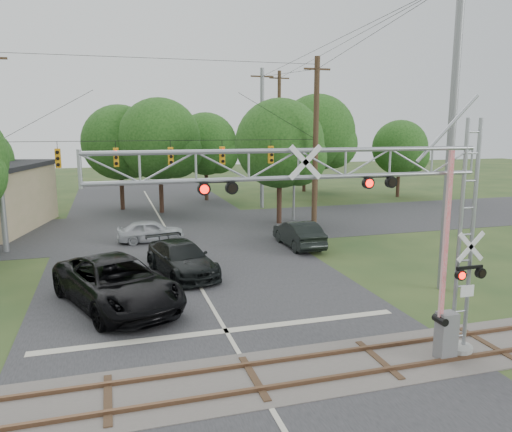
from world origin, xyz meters
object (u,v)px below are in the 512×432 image
object	(u,v)px
streetlight	(292,161)
car_dark	(182,259)
sedan_silver	(151,231)
pickup_black	(117,283)
crossing_gantry	(369,218)
traffic_signal_span	(186,150)

from	to	relation	value
streetlight	car_dark	bearing A→B (deg)	-130.73
sedan_silver	pickup_black	bearing A→B (deg)	170.09
crossing_gantry	sedan_silver	xyz separation A→B (m)	(-4.61, 18.53, -3.89)
sedan_silver	car_dark	bearing A→B (deg)	-171.83
pickup_black	sedan_silver	bearing A→B (deg)	56.92
traffic_signal_span	sedan_silver	distance (m)	5.48
pickup_black	sedan_silver	size ratio (longest dim) A/B	1.73
pickup_black	streetlight	distance (m)	20.50
car_dark	streetlight	world-z (taller)	streetlight
traffic_signal_span	car_dark	size ratio (longest dim) A/B	3.54
pickup_black	car_dark	distance (m)	4.77
traffic_signal_span	streetlight	size ratio (longest dim) A/B	2.38
crossing_gantry	traffic_signal_span	distance (m)	18.54
traffic_signal_span	pickup_black	distance (m)	12.64
crossing_gantry	streetlight	distance (m)	23.69
streetlight	sedan_silver	bearing A→B (deg)	-158.43
traffic_signal_span	car_dark	bearing A→B (deg)	-101.22
pickup_black	car_dark	xyz separation A→B (m)	(3.09, 3.62, -0.19)
crossing_gantry	car_dark	size ratio (longest dim) A/B	2.10
traffic_signal_span	sedan_silver	world-z (taller)	traffic_signal_span
sedan_silver	crossing_gantry	bearing A→B (deg)	-164.40
crossing_gantry	pickup_black	distance (m)	10.80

